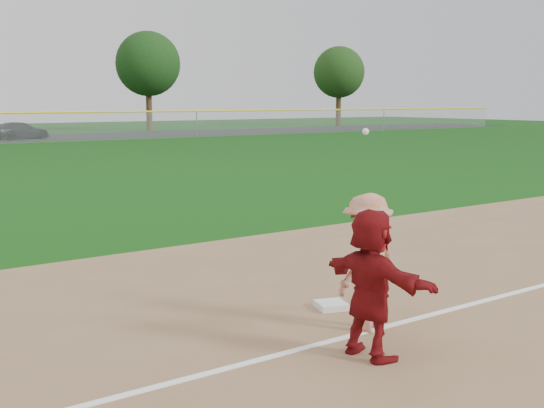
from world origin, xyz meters
TOP-DOWN VIEW (x-y plane):
  - ground at (0.00, 0.00)m, footprint 160.00×160.00m
  - foul_line at (0.00, -0.80)m, footprint 60.00×0.10m
  - first_base at (0.06, 0.19)m, footprint 0.49×0.49m
  - base_runner at (-0.73, -1.41)m, footprint 0.59×1.57m
  - car_right at (7.96, 44.78)m, footprint 4.58×2.82m
  - first_base_play at (-0.13, -0.70)m, footprint 1.23×0.93m
  - tree_3 at (22.00, 52.80)m, footprint 6.00×6.00m
  - tree_4 at (44.00, 51.20)m, footprint 5.60×5.60m

SIDE VIEW (x-z plane):
  - ground at x=0.00m, z-range 0.00..0.00m
  - foul_line at x=0.00m, z-range 0.02..0.03m
  - first_base at x=0.06m, z-range 0.02..0.11m
  - car_right at x=7.96m, z-range 0.01..1.25m
  - base_runner at x=-0.73m, z-range 0.02..1.68m
  - first_base_play at x=-0.13m, z-range -0.37..2.10m
  - tree_4 at x=44.00m, z-range 1.51..10.18m
  - tree_3 at x=22.00m, z-range 1.57..10.76m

